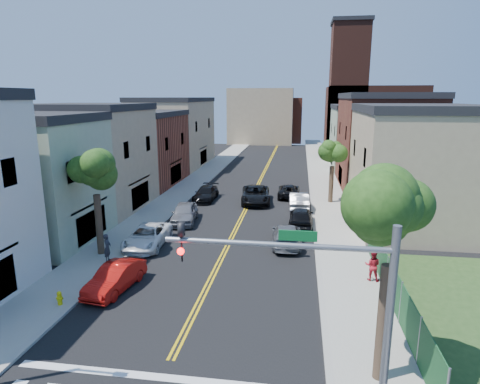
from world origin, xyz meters
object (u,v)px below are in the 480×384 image
at_px(red_sedan, 115,278).
at_px(dark_car_right_far, 289,191).
at_px(black_suv_lane, 256,195).
at_px(pedestrian_left, 107,248).
at_px(fire_hydrant, 60,298).
at_px(pedestrian_right, 373,265).
at_px(black_car_left, 206,194).
at_px(black_car_right, 301,217).
at_px(white_pickup, 147,236).
at_px(grey_car_left, 184,213).
at_px(silver_car_right, 299,201).
at_px(grey_car_right, 287,235).

distance_m(red_sedan, dark_car_right_far, 24.17).
bearing_deg(black_suv_lane, pedestrian_left, -120.41).
distance_m(pedestrian_left, fire_hydrant, 5.60).
relative_size(pedestrian_left, pedestrian_right, 1.00).
xyz_separation_m(black_car_left, black_car_right, (9.49, -7.28, 0.11)).
height_order(white_pickup, grey_car_left, grey_car_left).
height_order(silver_car_right, pedestrian_left, pedestrian_left).
bearing_deg(pedestrian_right, black_car_right, -55.14).
bearing_deg(pedestrian_left, red_sedan, -156.57).
height_order(red_sedan, black_suv_lane, black_suv_lane).
relative_size(grey_car_left, black_suv_lane, 0.81).
distance_m(dark_car_right_far, fire_hydrant, 26.89).
xyz_separation_m(white_pickup, black_suv_lane, (6.14, 13.14, 0.09)).
bearing_deg(black_suv_lane, grey_car_left, -130.62).
relative_size(black_car_left, black_suv_lane, 0.81).
xyz_separation_m(red_sedan, pedestrian_right, (13.79, 2.95, 0.32)).
distance_m(red_sedan, grey_car_right, 12.13).
xyz_separation_m(white_pickup, grey_car_left, (1.01, 5.79, 0.09)).
bearing_deg(pedestrian_right, fire_hydrant, 30.87).
bearing_deg(white_pickup, black_car_right, 27.72).
height_order(grey_car_right, fire_hydrant, grey_car_right).
xyz_separation_m(red_sedan, black_suv_lane, (5.43, 19.74, 0.11)).
bearing_deg(red_sedan, dark_car_right_far, 76.81).
relative_size(grey_car_left, black_car_left, 1.00).
height_order(grey_car_right, dark_car_right_far, grey_car_right).
bearing_deg(pedestrian_left, black_suv_lane, -32.60).
relative_size(white_pickup, dark_car_right_far, 1.09).
relative_size(grey_car_left, dark_car_right_far, 1.00).
xyz_separation_m(dark_car_right_far, pedestrian_left, (-10.67, -19.18, 0.37)).
relative_size(grey_car_left, pedestrian_left, 2.72).
xyz_separation_m(silver_car_right, black_suv_lane, (-4.20, 1.88, 0.00)).
bearing_deg(white_pickup, pedestrian_right, -16.32).
distance_m(white_pickup, pedestrian_right, 14.95).
bearing_deg(grey_car_right, black_car_left, -56.42).
height_order(grey_car_right, pedestrian_left, pedestrian_left).
bearing_deg(white_pickup, black_suv_lane, 62.78).
bearing_deg(pedestrian_left, silver_car_right, -46.93).
bearing_deg(dark_car_right_far, silver_car_right, 101.79).
distance_m(grey_car_right, silver_car_right, 9.60).
bearing_deg(fire_hydrant, grey_car_right, 44.18).
height_order(white_pickup, black_suv_lane, black_suv_lane).
distance_m(grey_car_left, pedestrian_left, 9.30).
distance_m(red_sedan, silver_car_right, 20.29).
distance_m(white_pickup, grey_car_left, 5.88).
relative_size(black_car_right, dark_car_right_far, 0.99).
bearing_deg(grey_car_right, dark_car_right_far, -91.42).
relative_size(white_pickup, black_car_right, 1.11).
relative_size(white_pickup, fire_hydrant, 7.34).
distance_m(white_pickup, pedestrian_left, 3.48).
distance_m(black_car_left, black_suv_lane, 5.08).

